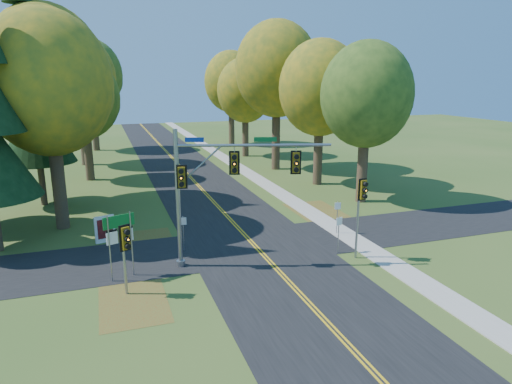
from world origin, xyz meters
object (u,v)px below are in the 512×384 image
object	(u,v)px
route_sign_cluster	(120,233)
east_signal_pole	(361,198)
traffic_mast	(216,180)
info_kiosk	(105,229)

from	to	relation	value
route_sign_cluster	east_signal_pole	bearing A→B (deg)	-27.23
east_signal_pole	traffic_mast	bearing A→B (deg)	158.09
route_sign_cluster	traffic_mast	bearing A→B (deg)	-20.08
east_signal_pole	route_sign_cluster	xyz separation A→B (m)	(-12.62, 1.67, -1.11)
route_sign_cluster	info_kiosk	bearing A→B (deg)	77.49
east_signal_pole	route_sign_cluster	world-z (taller)	east_signal_pole
east_signal_pole	route_sign_cluster	bearing A→B (deg)	162.61
traffic_mast	info_kiosk	bearing A→B (deg)	150.94
traffic_mast	route_sign_cluster	bearing A→B (deg)	-163.85
traffic_mast	route_sign_cluster	xyz separation A→B (m)	(-4.96, 0.03, -2.34)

